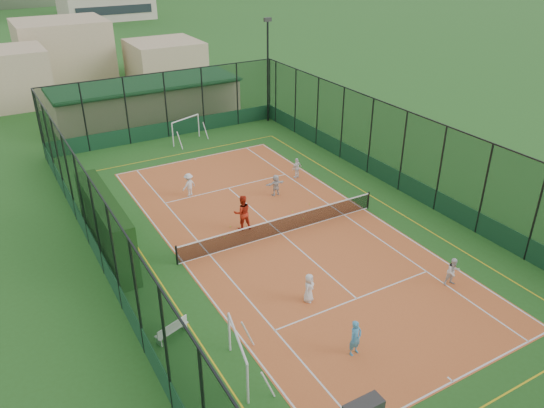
{
  "coord_description": "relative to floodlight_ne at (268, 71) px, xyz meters",
  "views": [
    {
      "loc": [
        -12.42,
        -20.61,
        14.24
      ],
      "look_at": [
        0.12,
        1.19,
        1.2
      ],
      "focal_mm": 35.0,
      "sensor_mm": 36.0,
      "label": 1
    }
  ],
  "objects": [
    {
      "name": "child_far_right",
      "position": [
        -4.1,
        -10.99,
        -3.44
      ],
      "size": [
        0.84,
        0.5,
        1.34
      ],
      "primitive_type": "imported",
      "rotation": [
        0.0,
        0.0,
        3.37
      ],
      "color": "white",
      "rests_on": "court_slab"
    },
    {
      "name": "hedge_left",
      "position": [
        -16.9,
        -14.01,
        -2.58
      ],
      "size": [
        1.06,
        7.08,
        3.1
      ],
      "primitive_type": "cube",
      "color": "black",
      "rests_on": "ground"
    },
    {
      "name": "white_bench",
      "position": [
        -16.4,
        -21.3,
        -3.72
      ],
      "size": [
        1.48,
        0.83,
        0.8
      ],
      "primitive_type": null,
      "rotation": [
        0.0,
        0.0,
        0.33
      ],
      "color": "white",
      "rests_on": "ground"
    },
    {
      "name": "child_far_left",
      "position": [
        -11.08,
        -10.0,
        -3.39
      ],
      "size": [
        1.06,
        0.82,
        1.44
      ],
      "primitive_type": "imported",
      "rotation": [
        0.0,
        0.0,
        3.48
      ],
      "color": "silver",
      "rests_on": "court_slab"
    },
    {
      "name": "ground",
      "position": [
        -8.6,
        -16.6,
        -4.12
      ],
      "size": [
        300.0,
        300.0,
        0.0
      ],
      "primitive_type": "plane",
      "color": "#26591E",
      "rests_on": "ground"
    },
    {
      "name": "child_near_left",
      "position": [
        -10.49,
        -22.07,
        -3.44
      ],
      "size": [
        0.78,
        0.73,
        1.35
      ],
      "primitive_type": "imported",
      "rotation": [
        0.0,
        0.0,
        0.62
      ],
      "color": "silver",
      "rests_on": "court_slab"
    },
    {
      "name": "futsal_goal_near",
      "position": [
        -15.04,
        -24.4,
        -3.24
      ],
      "size": [
        2.85,
        1.38,
        1.77
      ],
      "primitive_type": null,
      "rotation": [
        0.0,
        0.0,
        1.35
      ],
      "color": "white",
      "rests_on": "ground"
    },
    {
      "name": "clubhouse",
      "position": [
        -8.6,
        5.4,
        -2.55
      ],
      "size": [
        15.2,
        7.2,
        3.15
      ],
      "primitive_type": null,
      "color": "tan",
      "rests_on": "ground"
    },
    {
      "name": "futsal_goal_far",
      "position": [
        -7.76,
        -1.22,
        -3.23
      ],
      "size": [
        2.87,
        1.8,
        1.79
      ],
      "primitive_type": null,
      "rotation": [
        0.0,
        0.0,
        0.39
      ],
      "color": "white",
      "rests_on": "ground"
    },
    {
      "name": "child_near_mid",
      "position": [
        -10.76,
        -25.6,
        -3.37
      ],
      "size": [
        0.59,
        0.44,
        1.49
      ],
      "primitive_type": "imported",
      "rotation": [
        0.0,
        0.0,
        0.15
      ],
      "color": "#4696C6",
      "rests_on": "court_slab"
    },
    {
      "name": "perimeter_fence",
      "position": [
        -8.6,
        -16.6,
        -1.62
      ],
      "size": [
        18.12,
        34.12,
        5.0
      ],
      "primitive_type": null,
      "color": "black",
      "rests_on": "ground"
    },
    {
      "name": "child_near_right",
      "position": [
        -4.26,
        -24.29,
        -3.43
      ],
      "size": [
        0.76,
        0.64,
        1.36
      ],
      "primitive_type": "imported",
      "rotation": [
        0.0,
        0.0,
        -0.21
      ],
      "color": "silver",
      "rests_on": "court_slab"
    },
    {
      "name": "court_slab",
      "position": [
        -8.6,
        -16.6,
        -4.12
      ],
      "size": [
        11.17,
        23.97,
        0.01
      ],
      "primitive_type": "cube",
      "color": "#C1572A",
      "rests_on": "ground"
    },
    {
      "name": "tennis_net",
      "position": [
        -8.6,
        -16.6,
        -3.59
      ],
      "size": [
        11.67,
        0.12,
        1.06
      ],
      "primitive_type": null,
      "color": "black",
      "rests_on": "ground"
    },
    {
      "name": "floodlight_ne",
      "position": [
        0.0,
        0.0,
        0.0
      ],
      "size": [
        0.6,
        0.26,
        8.25
      ],
      "primitive_type": null,
      "color": "black",
      "rests_on": "ground"
    },
    {
      "name": "tennis_balls",
      "position": [
        -8.22,
        -15.11,
        -4.08
      ],
      "size": [
        6.0,
        1.38,
        0.07
      ],
      "color": "#CCE033",
      "rests_on": "court_slab"
    },
    {
      "name": "coach",
      "position": [
        -10.11,
        -15.11,
        -3.14
      ],
      "size": [
        1.07,
        0.9,
        1.94
      ],
      "primitive_type": "imported",
      "rotation": [
        0.0,
        0.0,
        2.95
      ],
      "color": "red",
      "rests_on": "court_slab"
    },
    {
      "name": "child_far_back",
      "position": [
        -6.54,
        -12.49,
        -3.46
      ],
      "size": [
        1.23,
        0.43,
        1.32
      ],
      "primitive_type": "imported",
      "rotation": [
        0.0,
        0.0,
        3.11
      ],
      "color": "silver",
      "rests_on": "court_slab"
    }
  ]
}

